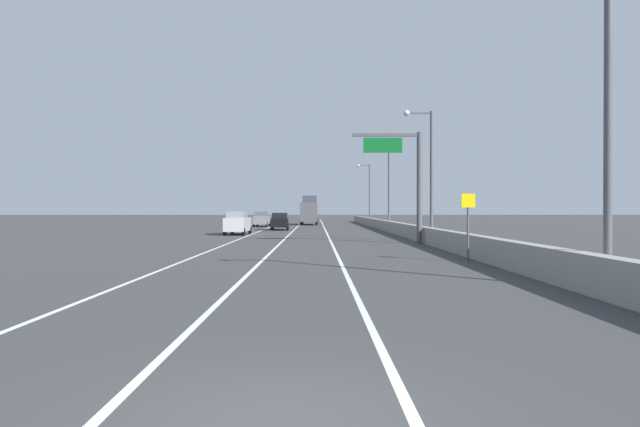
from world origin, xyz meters
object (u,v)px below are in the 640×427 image
(overhead_sign_gantry, at_px, (408,173))
(car_black_1, at_px, (280,221))
(box_truck, at_px, (309,211))
(lamp_post_right_near, at_px, (599,100))
(lamp_post_right_third, at_px, (387,182))
(lamp_post_right_second, at_px, (428,166))
(car_silver_0, at_px, (238,223))
(car_gray_2, at_px, (262,219))
(speed_advisory_sign, at_px, (468,222))
(lamp_post_right_fourth, at_px, (368,189))

(overhead_sign_gantry, height_order, car_black_1, overhead_sign_gantry)
(car_black_1, relative_size, box_truck, 0.58)
(lamp_post_right_near, distance_m, box_truck, 68.45)
(overhead_sign_gantry, xyz_separation_m, lamp_post_right_third, (1.92, 26.71, 0.73))
(lamp_post_right_second, relative_size, car_black_1, 2.11)
(overhead_sign_gantry, height_order, car_silver_0, overhead_sign_gantry)
(car_gray_2, relative_size, box_truck, 0.62)
(car_black_1, distance_m, box_truck, 21.50)
(speed_advisory_sign, xyz_separation_m, lamp_post_right_third, (1.48, 39.80, 3.69))
(lamp_post_right_third, height_order, car_black_1, lamp_post_right_third)
(lamp_post_right_near, distance_m, lamp_post_right_second, 24.10)
(speed_advisory_sign, relative_size, lamp_post_right_second, 0.32)
(lamp_post_right_second, height_order, box_truck, lamp_post_right_second)
(speed_advisory_sign, distance_m, lamp_post_right_second, 16.19)
(lamp_post_right_third, distance_m, car_gray_2, 19.07)
(lamp_post_right_second, relative_size, box_truck, 1.22)
(overhead_sign_gantry, relative_size, lamp_post_right_second, 0.80)
(lamp_post_right_fourth, bearing_deg, speed_advisory_sign, -91.43)
(overhead_sign_gantry, height_order, box_truck, overhead_sign_gantry)
(lamp_post_right_fourth, distance_m, car_silver_0, 40.59)
(lamp_post_right_fourth, bearing_deg, car_gray_2, -138.51)
(speed_advisory_sign, bearing_deg, lamp_post_right_near, -80.16)
(car_silver_0, bearing_deg, car_black_1, 74.84)
(car_black_1, bearing_deg, box_truck, 81.85)
(car_black_1, height_order, box_truck, box_truck)
(overhead_sign_gantry, distance_m, lamp_post_right_fourth, 50.85)
(lamp_post_right_near, bearing_deg, lamp_post_right_third, 89.97)
(lamp_post_right_third, bearing_deg, lamp_post_right_fourth, 89.72)
(lamp_post_right_second, distance_m, lamp_post_right_third, 24.10)
(car_silver_0, bearing_deg, lamp_post_right_third, 40.91)
(speed_advisory_sign, relative_size, car_silver_0, 0.64)
(car_black_1, distance_m, car_gray_2, 12.55)
(lamp_post_right_third, bearing_deg, lamp_post_right_second, -90.23)
(speed_advisory_sign, relative_size, box_truck, 0.39)
(lamp_post_right_third, distance_m, lamp_post_right_fourth, 24.10)
(overhead_sign_gantry, bearing_deg, car_gray_2, 109.84)
(lamp_post_right_second, bearing_deg, overhead_sign_gantry, -124.99)
(car_silver_0, xyz_separation_m, car_gray_2, (-0.08, 23.65, -0.06))
(speed_advisory_sign, bearing_deg, overhead_sign_gantry, 91.94)
(lamp_post_right_fourth, relative_size, car_silver_0, 2.01)
(car_gray_2, bearing_deg, lamp_post_right_near, -75.37)
(speed_advisory_sign, height_order, lamp_post_right_fourth, lamp_post_right_fourth)
(lamp_post_right_fourth, distance_m, car_black_1, 28.91)
(speed_advisory_sign, distance_m, lamp_post_right_fourth, 64.03)
(speed_advisory_sign, bearing_deg, lamp_post_right_second, 84.96)
(overhead_sign_gantry, xyz_separation_m, lamp_post_right_near, (1.90, -21.49, 0.73))
(overhead_sign_gantry, height_order, lamp_post_right_near, lamp_post_right_near)
(speed_advisory_sign, xyz_separation_m, lamp_post_right_second, (1.39, 15.70, 3.69))
(speed_advisory_sign, xyz_separation_m, lamp_post_right_fourth, (1.60, 63.90, 3.69))
(lamp_post_right_second, bearing_deg, car_gray_2, 113.80)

